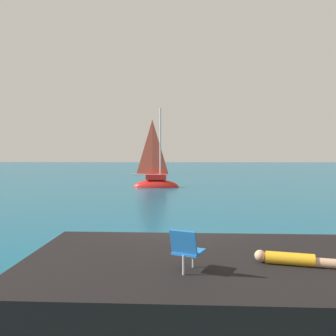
% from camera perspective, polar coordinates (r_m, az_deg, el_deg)
% --- Properties ---
extents(ground_plane, '(160.00, 160.00, 0.00)m').
position_cam_1_polar(ground_plane, '(11.69, 1.71, -12.62)').
color(ground_plane, '#0F5675').
extents(shore_ledge, '(8.43, 4.83, 0.91)m').
position_cam_1_polar(shore_ledge, '(7.95, 9.32, -16.77)').
color(shore_ledge, black).
rests_on(shore_ledge, ground).
extents(boulder_seaward, '(0.94, 0.93, 0.49)m').
position_cam_1_polar(boulder_seaward, '(10.44, 13.13, -14.61)').
color(boulder_seaward, black).
rests_on(boulder_seaward, ground).
extents(boulder_inland, '(1.84, 1.99, 1.11)m').
position_cam_1_polar(boulder_inland, '(10.38, 17.66, -14.77)').
color(boulder_inland, black).
rests_on(boulder_inland, ground).
extents(sailboat_near, '(3.91, 1.44, 7.18)m').
position_cam_1_polar(sailboat_near, '(30.62, -1.88, -2.26)').
color(sailboat_near, red).
rests_on(sailboat_near, ground).
extents(person_sunbather, '(1.73, 0.61, 0.25)m').
position_cam_1_polar(person_sunbather, '(7.65, 19.26, -13.18)').
color(person_sunbather, gold).
rests_on(person_sunbather, shore_ledge).
extents(beach_chair, '(0.68, 0.74, 0.80)m').
position_cam_1_polar(beach_chair, '(6.79, 2.87, -12.23)').
color(beach_chair, blue).
rests_on(beach_chair, shore_ledge).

